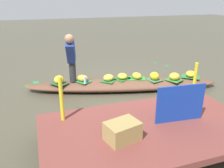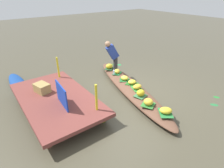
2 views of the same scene
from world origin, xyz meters
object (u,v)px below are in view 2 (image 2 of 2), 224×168
(banana_bunch_3, at_px, (117,71))
(produce_crate, at_px, (42,88))
(banana_bunch_6, at_px, (125,78))
(water_bottle, at_px, (114,72))
(banana_bunch_2, at_px, (137,87))
(vendor_person, at_px, (113,54))
(market_banner, at_px, (62,95))
(banana_bunch_1, at_px, (132,82))
(moored_boat, at_px, (19,85))
(banana_bunch_7, at_px, (109,66))
(banana_bunch_5, at_px, (141,93))
(banana_bunch_4, at_px, (148,102))
(banana_bunch_0, at_px, (166,110))
(vendor_boat, at_px, (130,88))

(banana_bunch_3, relative_size, produce_crate, 0.62)
(produce_crate, bearing_deg, banana_bunch_6, -103.73)
(water_bottle, height_order, produce_crate, produce_crate)
(banana_bunch_2, relative_size, vendor_person, 0.26)
(banana_bunch_2, relative_size, banana_bunch_6, 1.18)
(banana_bunch_2, height_order, market_banner, market_banner)
(banana_bunch_1, relative_size, banana_bunch_6, 1.07)
(moored_boat, relative_size, banana_bunch_7, 8.19)
(moored_boat, bearing_deg, banana_bunch_1, -129.57)
(banana_bunch_5, bearing_deg, banana_bunch_2, -30.65)
(banana_bunch_4, distance_m, banana_bunch_6, 1.63)
(vendor_person, relative_size, produce_crate, 2.70)
(banana_bunch_2, height_order, banana_bunch_7, banana_bunch_7)
(banana_bunch_7, bearing_deg, banana_bunch_6, 170.72)
(banana_bunch_1, bearing_deg, banana_bunch_4, 157.94)
(banana_bunch_0, distance_m, banana_bunch_7, 3.31)
(banana_bunch_4, xyz_separation_m, banana_bunch_7, (2.73, -0.66, 0.00))
(water_bottle, bearing_deg, banana_bunch_7, -19.90)
(water_bottle, xyz_separation_m, market_banner, (-0.96, 2.40, 0.34))
(vendor_person, distance_m, market_banner, 2.84)
(banana_bunch_2, distance_m, market_banner, 2.39)
(banana_bunch_0, height_order, banana_bunch_3, banana_bunch_3)
(vendor_boat, height_order, moored_boat, vendor_boat)
(banana_bunch_1, distance_m, banana_bunch_4, 1.29)
(moored_boat, height_order, banana_bunch_1, banana_bunch_1)
(banana_bunch_0, distance_m, produce_crate, 3.53)
(banana_bunch_6, bearing_deg, banana_bunch_3, -14.14)
(banana_bunch_0, distance_m, banana_bunch_1, 1.77)
(vendor_person, relative_size, market_banner, 1.53)
(banana_bunch_3, relative_size, vendor_person, 0.23)
(banana_bunch_1, distance_m, banana_bunch_5, 0.79)
(market_banner, bearing_deg, banana_bunch_0, -125.64)
(vendor_boat, xyz_separation_m, banana_bunch_0, (-1.73, 0.33, 0.20))
(banana_bunch_0, xyz_separation_m, banana_bunch_1, (1.72, -0.41, -0.01))
(water_bottle, bearing_deg, produce_crate, 88.87)
(produce_crate, bearing_deg, banana_bunch_7, -79.32)
(banana_bunch_5, relative_size, vendor_person, 0.22)
(produce_crate, bearing_deg, water_bottle, -91.13)
(vendor_person, bearing_deg, produce_crate, 94.58)
(banana_bunch_0, relative_size, banana_bunch_2, 1.04)
(banana_bunch_5, bearing_deg, moored_boat, 39.98)
(banana_bunch_2, distance_m, banana_bunch_3, 1.35)
(banana_bunch_3, height_order, banana_bunch_5, banana_bunch_5)
(banana_bunch_4, height_order, market_banner, market_banner)
(banana_bunch_5, xyz_separation_m, water_bottle, (1.68, -0.28, -0.01))
(banana_bunch_2, bearing_deg, vendor_boat, -3.37)
(banana_bunch_2, height_order, banana_bunch_3, banana_bunch_3)
(vendor_boat, xyz_separation_m, banana_bunch_1, (-0.01, -0.08, 0.20))
(vendor_person, bearing_deg, market_banner, 115.86)
(water_bottle, xyz_separation_m, produce_crate, (0.05, 2.60, 0.17))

